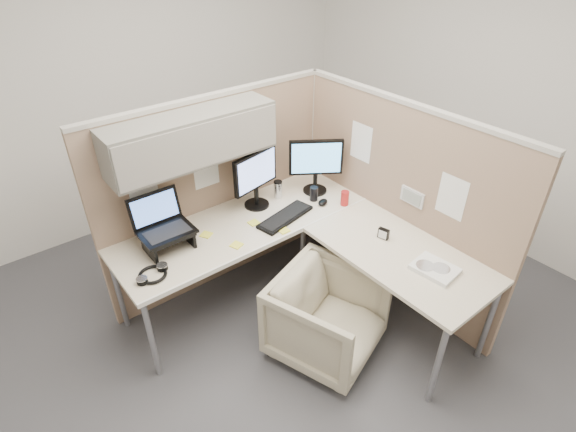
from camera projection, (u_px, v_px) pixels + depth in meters
ground at (298, 324)px, 3.53m from camera, size 4.50×4.50×0.00m
partition_back at (207, 170)px, 3.35m from camera, size 2.00×0.36×1.63m
partition_right at (393, 202)px, 3.50m from camera, size 0.07×2.03×1.63m
desk at (301, 241)px, 3.30m from camera, size 2.00×1.98×0.73m
office_chair at (327, 314)px, 3.14m from camera, size 0.86×0.83×0.71m
monitor_left at (256, 175)px, 3.47m from camera, size 0.44×0.20×0.47m
monitor_right at (316, 162)px, 3.66m from camera, size 0.38×0.28×0.47m
laptop_station at (165, 229)px, 3.09m from camera, size 0.36×0.31×0.38m
keyboard at (285, 217)px, 3.46m from camera, size 0.51×0.26×0.02m
mouse at (323, 202)px, 3.63m from camera, size 0.12×0.10×0.04m
travel_mug at (278, 189)px, 3.69m from camera, size 0.07×0.07×0.15m
soda_can_green at (345, 198)px, 3.60m from camera, size 0.07×0.07×0.12m
soda_can_silver at (314, 194)px, 3.66m from camera, size 0.07×0.07×0.12m
sticky_note_c at (206, 235)px, 3.28m from camera, size 0.10×0.10×0.01m
sticky_note_b at (284, 230)px, 3.32m from camera, size 0.08×0.08×0.01m
sticky_note_d at (254, 223)px, 3.41m from camera, size 0.08×0.08×0.01m
sticky_note_a at (236, 245)px, 3.17m from camera, size 0.10×0.10×0.01m
headphones at (153, 274)px, 2.90m from camera, size 0.23×0.23×0.03m
paper_stack at (435, 269)px, 2.94m from camera, size 0.25×0.30×0.03m
desk_clock at (383, 234)px, 3.23m from camera, size 0.05×0.08×0.08m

